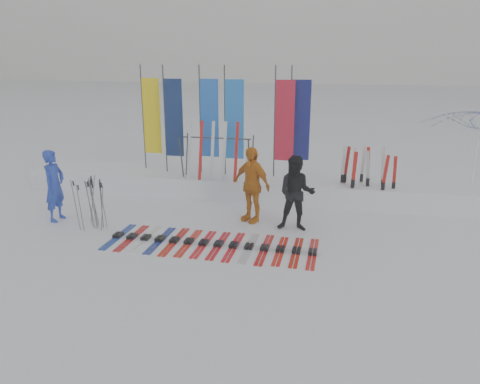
% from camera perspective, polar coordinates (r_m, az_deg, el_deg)
% --- Properties ---
extents(ground, '(120.00, 120.00, 0.00)m').
position_cam_1_polar(ground, '(9.84, -3.18, -8.12)').
color(ground, white).
rests_on(ground, ground).
extents(snow_bank, '(14.00, 1.60, 0.60)m').
position_cam_1_polar(snow_bank, '(13.95, 1.85, 0.71)').
color(snow_bank, white).
rests_on(snow_bank, ground).
extents(person_blue, '(0.46, 0.68, 1.82)m').
position_cam_1_polar(person_blue, '(12.64, -21.68, 0.72)').
color(person_blue, '#1C35A7').
rests_on(person_blue, ground).
extents(person_black, '(0.91, 0.73, 1.82)m').
position_cam_1_polar(person_black, '(11.16, 6.90, -0.20)').
color(person_black, black).
rests_on(person_black, ground).
extents(person_yellow, '(1.21, 0.96, 1.91)m').
position_cam_1_polar(person_yellow, '(11.68, 1.38, 0.91)').
color(person_yellow, orange).
rests_on(person_yellow, ground).
extents(tent_canopy, '(4.01, 4.04, 2.76)m').
position_cam_1_polar(tent_canopy, '(14.31, 26.72, 3.79)').
color(tent_canopy, white).
rests_on(tent_canopy, ground).
extents(ski_row, '(4.66, 1.70, 0.07)m').
position_cam_1_polar(ski_row, '(10.49, -3.51, -6.30)').
color(ski_row, navy).
rests_on(ski_row, ground).
extents(pole_cluster, '(0.77, 0.82, 1.26)m').
position_cam_1_polar(pole_cluster, '(11.84, -17.48, -1.46)').
color(pole_cluster, '#595B60').
rests_on(pole_cluster, ground).
extents(feather_flags, '(5.15, 0.31, 3.20)m').
position_cam_1_polar(feather_flags, '(13.96, -2.03, 8.87)').
color(feather_flags, '#383A3F').
rests_on(feather_flags, ground).
extents(ski_rack, '(2.04, 0.80, 1.23)m').
position_cam_1_polar(ski_rack, '(13.55, -2.83, 4.93)').
color(ski_rack, '#383A3F').
rests_on(ski_rack, ground).
extents(upright_skis, '(1.45, 0.70, 1.69)m').
position_cam_1_polar(upright_skis, '(13.29, 15.00, 1.59)').
color(upright_skis, red).
rests_on(upright_skis, ground).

